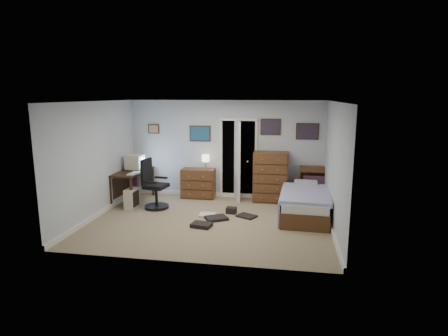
# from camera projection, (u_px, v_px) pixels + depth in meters

# --- Properties ---
(floor) EXTENTS (5.00, 4.00, 0.02)m
(floor) POSITION_uv_depth(u_px,v_px,m) (210.00, 222.00, 7.92)
(floor) COLOR gray
(floor) RESTS_ON ground
(computer_desk) EXTENTS (0.69, 1.38, 0.78)m
(computer_desk) POSITION_uv_depth(u_px,v_px,m) (129.00, 178.00, 9.32)
(computer_desk) COLOR #311E10
(computer_desk) RESTS_ON floor
(crt_monitor) EXTENTS (0.42, 0.39, 0.37)m
(crt_monitor) POSITION_uv_depth(u_px,v_px,m) (135.00, 162.00, 9.37)
(crt_monitor) COLOR beige
(crt_monitor) RESTS_ON computer_desk
(keyboard) EXTENTS (0.18, 0.42, 0.02)m
(keyboard) POSITION_uv_depth(u_px,v_px,m) (133.00, 173.00, 8.89)
(keyboard) COLOR beige
(keyboard) RESTS_ON computer_desk
(pc_tower) EXTENTS (0.23, 0.45, 0.47)m
(pc_tower) POSITION_uv_depth(u_px,v_px,m) (132.00, 198.00, 8.80)
(pc_tower) COLOR beige
(pc_tower) RESTS_ON floor
(office_chair) EXTENTS (0.65, 0.65, 1.17)m
(office_chair) POSITION_uv_depth(u_px,v_px,m) (154.00, 189.00, 8.77)
(office_chair) COLOR black
(office_chair) RESTS_ON floor
(media_stack) EXTENTS (0.16, 0.16, 0.77)m
(media_stack) POSITION_uv_depth(u_px,v_px,m) (135.00, 182.00, 9.78)
(media_stack) COLOR maroon
(media_stack) RESTS_ON floor
(low_dresser) EXTENTS (0.86, 0.45, 0.76)m
(low_dresser) POSITION_uv_depth(u_px,v_px,m) (198.00, 183.00, 9.67)
(low_dresser) COLOR #5B301C
(low_dresser) RESTS_ON floor
(table_lamp) EXTENTS (0.19, 0.19, 0.37)m
(table_lamp) POSITION_uv_depth(u_px,v_px,m) (206.00, 159.00, 9.52)
(table_lamp) COLOR gold
(table_lamp) RESTS_ON low_dresser
(doorway) EXTENTS (0.96, 1.12, 2.05)m
(doorway) POSITION_uv_depth(u_px,v_px,m) (240.00, 158.00, 9.87)
(doorway) COLOR black
(doorway) RESTS_ON floor
(tall_dresser) EXTENTS (0.85, 0.51, 1.25)m
(tall_dresser) POSITION_uv_depth(u_px,v_px,m) (271.00, 177.00, 9.30)
(tall_dresser) COLOR #5B301C
(tall_dresser) RESTS_ON floor
(headboard_bookcase) EXTENTS (1.01, 0.31, 0.90)m
(headboard_bookcase) POSITION_uv_depth(u_px,v_px,m) (319.00, 184.00, 9.24)
(headboard_bookcase) COLOR #5B301C
(headboard_bookcase) RESTS_ON floor
(bed) EXTENTS (1.11, 1.97, 0.63)m
(bed) POSITION_uv_depth(u_px,v_px,m) (304.00, 203.00, 8.18)
(bed) COLOR #5B301C
(bed) RESTS_ON floor
(wall_posters) EXTENTS (4.38, 0.04, 0.60)m
(wall_posters) POSITION_uv_depth(u_px,v_px,m) (247.00, 131.00, 9.40)
(wall_posters) COLOR #331E11
(wall_posters) RESTS_ON floor
(floor_clutter) EXTENTS (1.30, 1.26, 0.14)m
(floor_clutter) POSITION_uv_depth(u_px,v_px,m) (218.00, 218.00, 8.02)
(floor_clutter) COLOR silver
(floor_clutter) RESTS_ON floor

